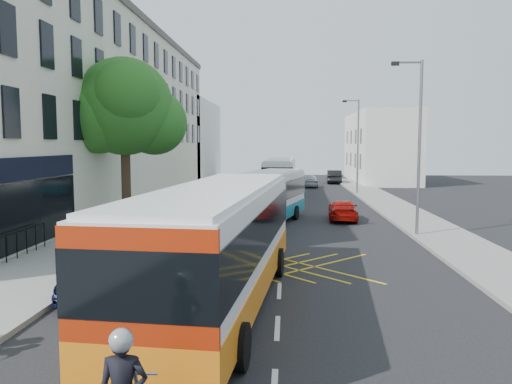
% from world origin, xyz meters
% --- Properties ---
extents(ground, '(120.00, 120.00, 0.00)m').
position_xyz_m(ground, '(0.00, 0.00, 0.00)').
color(ground, black).
rests_on(ground, ground).
extents(pavement_left, '(5.00, 70.00, 0.15)m').
position_xyz_m(pavement_left, '(-8.50, 15.00, 0.07)').
color(pavement_left, gray).
rests_on(pavement_left, ground).
extents(pavement_right, '(3.00, 70.00, 0.15)m').
position_xyz_m(pavement_right, '(7.50, 15.00, 0.07)').
color(pavement_right, gray).
rests_on(pavement_right, ground).
extents(terrace_main, '(8.30, 45.00, 13.50)m').
position_xyz_m(terrace_main, '(-14.00, 24.49, 6.76)').
color(terrace_main, beige).
rests_on(terrace_main, ground).
extents(terrace_far, '(8.00, 20.00, 10.00)m').
position_xyz_m(terrace_far, '(-14.00, 55.00, 5.00)').
color(terrace_far, silver).
rests_on(terrace_far, ground).
extents(building_right, '(6.00, 18.00, 8.00)m').
position_xyz_m(building_right, '(11.00, 48.00, 4.00)').
color(building_right, silver).
rests_on(building_right, ground).
extents(street_tree, '(6.30, 5.70, 8.80)m').
position_xyz_m(street_tree, '(-8.51, 14.97, 6.29)').
color(street_tree, '#382619').
rests_on(street_tree, pavement_left).
extents(lamp_near, '(1.45, 0.15, 8.00)m').
position_xyz_m(lamp_near, '(6.20, 12.00, 4.62)').
color(lamp_near, slate).
rests_on(lamp_near, pavement_right).
extents(lamp_far, '(1.45, 0.15, 8.00)m').
position_xyz_m(lamp_far, '(6.20, 32.00, 4.62)').
color(lamp_far, slate).
rests_on(lamp_far, pavement_right).
extents(railings, '(0.08, 5.60, 1.14)m').
position_xyz_m(railings, '(-9.70, 5.30, 0.72)').
color(railings, black).
rests_on(railings, pavement_left).
extents(bus_near, '(3.65, 11.67, 3.23)m').
position_xyz_m(bus_near, '(-1.63, 1.64, 1.70)').
color(bus_near, silver).
rests_on(bus_near, ground).
extents(bus_mid, '(4.79, 10.38, 2.84)m').
position_xyz_m(bus_mid, '(-1.08, 14.72, 1.50)').
color(bus_mid, silver).
rests_on(bus_mid, ground).
extents(bus_far, '(2.96, 10.87, 3.03)m').
position_xyz_m(bus_far, '(-0.39, 33.02, 1.60)').
color(bus_far, silver).
rests_on(bus_far, ground).
extents(parked_car_blue, '(1.85, 4.10, 1.37)m').
position_xyz_m(parked_car_blue, '(-5.21, 2.52, 0.68)').
color(parked_car_blue, black).
rests_on(parked_car_blue, ground).
extents(parked_car_silver, '(1.91, 4.29, 1.37)m').
position_xyz_m(parked_car_silver, '(-5.49, 5.17, 0.68)').
color(parked_car_silver, '#9D9EA4').
rests_on(parked_car_silver, ground).
extents(red_hatchback, '(1.90, 4.08, 1.15)m').
position_xyz_m(red_hatchback, '(3.43, 17.16, 0.58)').
color(red_hatchback, '#A00C06').
rests_on(red_hatchback, ground).
extents(distant_car_grey, '(2.98, 5.33, 1.41)m').
position_xyz_m(distant_car_grey, '(-2.59, 45.94, 0.70)').
color(distant_car_grey, '#47494F').
rests_on(distant_car_grey, ground).
extents(distant_car_silver, '(1.97, 4.02, 1.32)m').
position_xyz_m(distant_car_silver, '(2.50, 39.37, 0.66)').
color(distant_car_silver, '#ABAFB3').
rests_on(distant_car_silver, ground).
extents(distant_car_dark, '(1.77, 4.52, 1.47)m').
position_xyz_m(distant_car_dark, '(5.50, 44.62, 0.73)').
color(distant_car_dark, black).
rests_on(distant_car_dark, ground).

